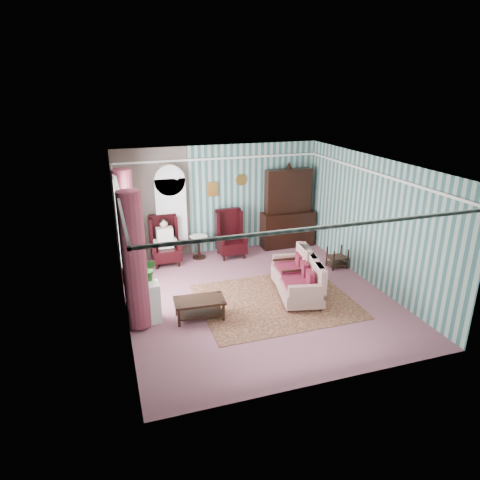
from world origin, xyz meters
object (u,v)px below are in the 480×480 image
object	(u,v)px
wingback_right	(231,234)
seated_woman	(165,242)
sofa	(297,273)
nest_table	(337,257)
dresser_hutch	(288,206)
floral_armchair	(291,268)
coffee_table	(200,309)
bookcase	(171,217)
wingback_left	(165,241)
plant_stand	(146,303)
round_side_table	(199,247)

from	to	relation	value
wingback_right	seated_woman	xyz separation A→B (m)	(-1.75, 0.00, -0.04)
wingback_right	sofa	world-z (taller)	wingback_right
sofa	nest_table	bearing A→B (deg)	-45.85
dresser_hutch	floral_armchair	world-z (taller)	dresser_hutch
wingback_right	dresser_hutch	bearing A→B (deg)	8.77
coffee_table	wingback_right	bearing A→B (deg)	62.33
bookcase	wingback_right	bearing A→B (deg)	-14.57
wingback_left	coffee_table	size ratio (longest dim) A/B	1.27
wingback_right	plant_stand	bearing A→B (deg)	-132.84
dresser_hutch	wingback_left	distance (m)	3.55
sofa	coffee_table	bearing A→B (deg)	111.05
wingback_right	round_side_table	distance (m)	0.92
round_side_table	coffee_table	distance (m)	3.16
plant_stand	wingback_right	bearing A→B (deg)	47.16
plant_stand	dresser_hutch	bearing A→B (deg)	35.08
dresser_hutch	round_side_table	size ratio (longest dim) A/B	3.93
wingback_right	wingback_left	bearing A→B (deg)	180.00
sofa	floral_armchair	size ratio (longest dim) A/B	2.01
seated_woman	sofa	world-z (taller)	seated_woman
bookcase	seated_woman	distance (m)	0.70
wingback_right	seated_woman	world-z (taller)	wingback_right
seated_woman	nest_table	size ratio (longest dim) A/B	2.19
sofa	floral_armchair	xyz separation A→B (m)	(0.02, 0.37, -0.06)
seated_woman	plant_stand	world-z (taller)	seated_woman
wingback_right	plant_stand	size ratio (longest dim) A/B	1.56
bookcase	wingback_left	distance (m)	0.68
wingback_right	coffee_table	bearing A→B (deg)	-117.67
floral_armchair	wingback_left	bearing A→B (deg)	54.01
seated_woman	plant_stand	xyz separation A→B (m)	(-0.80, -2.75, -0.19)
bookcase	wingback_right	distance (m)	1.63
wingback_left	round_side_table	xyz separation A→B (m)	(0.90, 0.15, -0.33)
wingback_right	plant_stand	world-z (taller)	wingback_right
floral_armchair	wingback_right	bearing A→B (deg)	24.08
coffee_table	plant_stand	bearing A→B (deg)	169.70
dresser_hutch	floral_armchair	size ratio (longest dim) A/B	2.63
bookcase	wingback_right	xyz separation A→B (m)	(1.50, -0.39, -0.50)
bookcase	seated_woman	world-z (taller)	bookcase
dresser_hutch	nest_table	xyz separation A→B (m)	(0.57, -1.82, -0.91)
bookcase	floral_armchair	distance (m)	3.49
plant_stand	floral_armchair	bearing A→B (deg)	9.65
bookcase	sofa	size ratio (longest dim) A/B	1.24
seated_woman	coffee_table	size ratio (longest dim) A/B	1.20
round_side_table	coffee_table	xyz separation A→B (m)	(-0.69, -3.08, -0.10)
nest_table	coffee_table	xyz separation A→B (m)	(-3.86, -1.38, -0.07)
bookcase	dresser_hutch	distance (m)	3.25
floral_armchair	nest_table	bearing A→B (deg)	-62.61
plant_stand	floral_armchair	distance (m)	3.34
seated_woman	floral_armchair	bearing A→B (deg)	-41.27
wingback_left	nest_table	distance (m)	4.37
bookcase	round_side_table	world-z (taller)	bookcase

